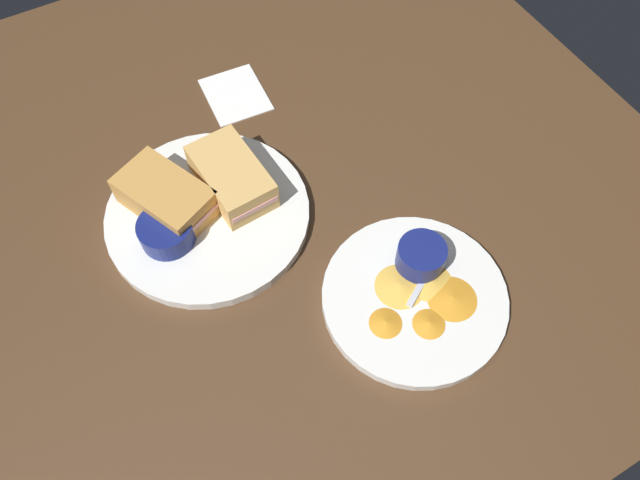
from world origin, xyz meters
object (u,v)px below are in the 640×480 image
(plate_chips_companion, at_px, (414,298))
(spoon_by_dark_ramekin, at_px, (197,207))
(sandwich_half_far, at_px, (166,197))
(ramekin_light_gravy, at_px, (421,256))
(spoon_by_gravy_ramekin, at_px, (432,264))
(ramekin_dark_sauce, at_px, (166,231))
(sandwich_half_near, at_px, (232,177))
(plate_sandwich_main, at_px, (208,215))

(plate_chips_companion, bearing_deg, spoon_by_dark_ramekin, -143.70)
(sandwich_half_far, bearing_deg, plate_chips_companion, 38.26)
(ramekin_light_gravy, distance_m, spoon_by_gravy_ramekin, 0.02)
(ramekin_dark_sauce, xyz_separation_m, ramekin_light_gravy, (0.20, 0.27, 0.00))
(sandwich_half_near, xyz_separation_m, spoon_by_dark_ramekin, (0.01, -0.06, -0.02))
(sandwich_half_far, bearing_deg, spoon_by_dark_ramekin, 54.59)
(plate_sandwich_main, relative_size, ramekin_light_gravy, 4.47)
(plate_sandwich_main, bearing_deg, ramekin_light_gravy, 44.63)
(ramekin_dark_sauce, bearing_deg, plate_chips_companion, 45.95)
(spoon_by_dark_ramekin, bearing_deg, plate_sandwich_main, 44.30)
(ramekin_dark_sauce, bearing_deg, plate_sandwich_main, 102.76)
(spoon_by_gravy_ramekin, bearing_deg, ramekin_light_gravy, -127.82)
(ramekin_light_gravy, bearing_deg, sandwich_half_far, -134.28)
(plate_chips_companion, bearing_deg, ramekin_dark_sauce, -134.05)
(sandwich_half_far, relative_size, ramekin_light_gravy, 2.36)
(sandwich_half_near, relative_size, ramekin_light_gravy, 2.16)
(sandwich_half_near, bearing_deg, ramekin_dark_sauce, -73.12)
(spoon_by_dark_ramekin, bearing_deg, sandwich_half_near, 98.78)
(spoon_by_dark_ramekin, bearing_deg, spoon_by_gravy_ramekin, 45.01)
(sandwich_half_far, relative_size, ramekin_dark_sauce, 2.03)
(spoon_by_gravy_ramekin, bearing_deg, sandwich_half_near, -144.52)
(spoon_by_gravy_ramekin, bearing_deg, sandwich_half_far, -133.98)
(sandwich_half_near, distance_m, ramekin_light_gravy, 0.28)
(ramekin_light_gravy, height_order, spoon_by_gravy_ramekin, ramekin_light_gravy)
(ramekin_dark_sauce, bearing_deg, ramekin_light_gravy, 53.90)
(plate_chips_companion, xyz_separation_m, spoon_by_gravy_ramekin, (-0.03, 0.04, 0.01))
(sandwich_half_near, distance_m, spoon_by_dark_ramekin, 0.06)
(spoon_by_dark_ramekin, bearing_deg, plate_chips_companion, 36.30)
(sandwich_half_near, height_order, spoon_by_dark_ramekin, sandwich_half_near)
(ramekin_dark_sauce, relative_size, ramekin_light_gravy, 1.16)
(plate_sandwich_main, bearing_deg, sandwich_half_near, 111.76)
(ramekin_light_gravy, relative_size, spoon_by_gravy_ramekin, 0.69)
(sandwich_half_far, distance_m, ramekin_light_gravy, 0.35)
(ramekin_dark_sauce, xyz_separation_m, spoon_by_dark_ramekin, (-0.02, 0.05, -0.01))
(plate_sandwich_main, xyz_separation_m, spoon_by_dark_ramekin, (-0.01, -0.01, 0.01))
(sandwich_half_far, bearing_deg, ramekin_light_gravy, 45.72)
(plate_chips_companion, bearing_deg, plate_sandwich_main, -144.09)
(sandwich_half_far, distance_m, spoon_by_gravy_ramekin, 0.37)
(plate_sandwich_main, relative_size, ramekin_dark_sauce, 3.85)
(sandwich_half_near, height_order, plate_chips_companion, sandwich_half_near)
(ramekin_light_gravy, bearing_deg, sandwich_half_near, -145.52)
(plate_sandwich_main, bearing_deg, sandwich_half_far, -128.24)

